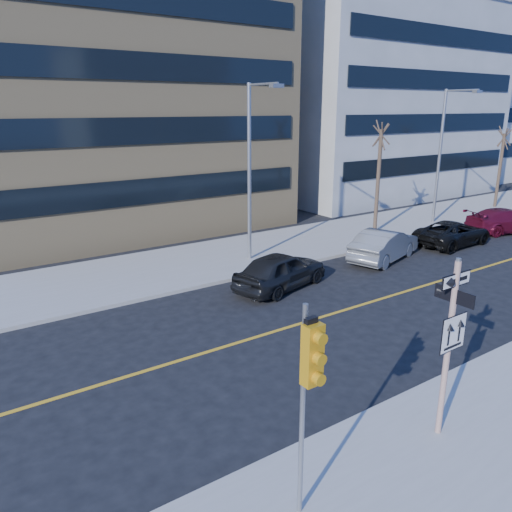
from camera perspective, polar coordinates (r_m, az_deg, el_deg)
ground at (r=13.88m, az=11.38°, el=-14.56°), size 120.00×120.00×0.00m
far_sidewalk at (r=34.19m, az=18.19°, el=3.92°), size 66.00×6.00×0.15m
road_centerline at (r=25.06m, az=24.17°, el=-1.35°), size 40.00×0.14×0.01m
sign_pole at (r=11.39m, az=21.25°, el=-8.83°), size 0.92×0.92×4.06m
traffic_signal at (r=8.29m, az=6.20°, el=-13.01°), size 0.32×0.45×4.00m
parked_car_a at (r=20.26m, az=2.83°, el=-1.65°), size 2.87×4.79×1.53m
parked_car_b at (r=24.78m, az=14.44°, el=1.25°), size 2.86×4.89×1.52m
parked_car_c at (r=28.69m, az=21.56°, el=2.45°), size 2.34×4.81×1.32m
parked_car_d at (r=32.91m, az=26.65°, el=3.64°), size 3.33×5.28×1.42m
streetlight_a at (r=22.87m, az=-0.43°, el=10.72°), size 0.55×2.25×8.00m
streetlight_b at (r=32.81m, az=20.67°, el=11.48°), size 0.55×2.25×8.00m
street_tree_west at (r=29.18m, az=14.11°, el=13.03°), size 1.80×1.80×6.35m
street_tree_east at (r=40.01m, az=26.48°, el=11.85°), size 1.80×1.80×5.75m
building_brick at (r=34.82m, az=-17.51°, el=19.02°), size 18.00×18.00×18.00m
building_grey_mid at (r=45.85m, az=11.52°, el=16.80°), size 20.00×16.00×15.00m
building_grey_far at (r=64.20m, az=23.25°, el=16.15°), size 18.00×18.00×16.00m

